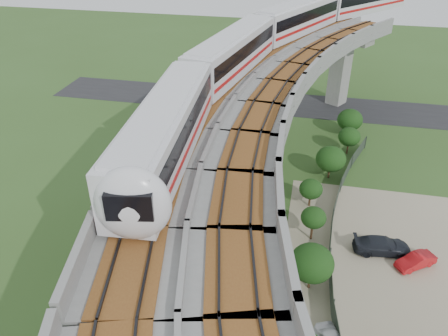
% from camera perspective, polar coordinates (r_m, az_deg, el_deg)
% --- Properties ---
extents(ground, '(160.00, 160.00, 0.00)m').
position_cam_1_polar(ground, '(35.16, -0.59, -10.29)').
color(ground, '#345321').
rests_on(ground, ground).
extents(dirt_lot, '(18.00, 26.00, 0.04)m').
position_cam_1_polar(dirt_lot, '(34.20, 23.01, -14.93)').
color(dirt_lot, gray).
rests_on(dirt_lot, ground).
extents(asphalt_road, '(60.00, 8.00, 0.03)m').
position_cam_1_polar(asphalt_road, '(60.60, 5.67, 8.53)').
color(asphalt_road, '#232326').
rests_on(asphalt_road, ground).
extents(viaduct, '(19.58, 73.98, 11.40)m').
position_cam_1_polar(viaduct, '(29.42, 6.65, 2.00)').
color(viaduct, '#99968E').
rests_on(viaduct, ground).
extents(metro_train, '(21.34, 58.69, 3.64)m').
position_cam_1_polar(metro_train, '(44.23, 8.15, 16.58)').
color(metro_train, silver).
rests_on(metro_train, ground).
extents(fence, '(3.87, 38.73, 1.50)m').
position_cam_1_polar(fence, '(34.40, 15.79, -11.24)').
color(fence, '#2D382D').
rests_on(fence, ground).
extents(tree_0, '(2.89, 2.89, 3.23)m').
position_cam_1_polar(tree_0, '(52.53, 16.13, 6.06)').
color(tree_0, '#382314').
rests_on(tree_0, ground).
extents(tree_1, '(2.34, 2.34, 3.04)m').
position_cam_1_polar(tree_1, '(48.45, 16.06, 3.94)').
color(tree_1, '#382314').
rests_on(tree_1, ground).
extents(tree_2, '(2.92, 2.92, 3.36)m').
position_cam_1_polar(tree_2, '(43.54, 13.78, 1.16)').
color(tree_2, '#382314').
rests_on(tree_2, ground).
extents(tree_3, '(2.07, 2.07, 2.71)m').
position_cam_1_polar(tree_3, '(39.16, 11.29, -2.72)').
color(tree_3, '#382314').
rests_on(tree_3, ground).
extents(tree_4, '(2.01, 2.01, 3.04)m').
position_cam_1_polar(tree_4, '(35.24, 11.62, -6.37)').
color(tree_4, '#382314').
rests_on(tree_4, ground).
extents(tree_5, '(3.05, 3.05, 3.64)m').
position_cam_1_polar(tree_5, '(31.04, 11.40, -12.08)').
color(tree_5, '#382314').
rests_on(tree_5, ground).
extents(car_red, '(3.25, 2.73, 1.05)m').
position_cam_1_polar(car_red, '(36.14, 23.77, -11.04)').
color(car_red, '#B41015').
rests_on(car_red, dirt_lot).
extents(car_dark, '(4.57, 2.37, 1.27)m').
position_cam_1_polar(car_dark, '(36.41, 19.93, -9.49)').
color(car_dark, black).
rests_on(car_dark, dirt_lot).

